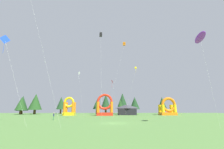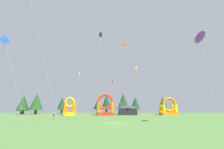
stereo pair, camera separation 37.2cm
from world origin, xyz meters
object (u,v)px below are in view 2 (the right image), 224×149
object	(u,v)px
kite_black_box	(101,35)
kite_orange_box	(125,44)
kite_purple_parafoil	(200,37)
inflatable_red_slide	(70,108)
kite_red_diamond	(112,82)
person_left_edge	(54,116)
kite_white_diamond	(79,74)
kite_blue_diamond	(5,41)
inflatable_blue_arch	(169,109)
kite_yellow_diamond	(136,69)
inflatable_orange_dome	(105,107)
festival_tent	(128,110)

from	to	relation	value
kite_black_box	kite_orange_box	size ratio (longest dim) A/B	0.73
kite_purple_parafoil	inflatable_red_slide	distance (m)	47.47
kite_red_diamond	person_left_edge	distance (m)	20.45
kite_white_diamond	kite_blue_diamond	bearing A→B (deg)	-108.07
kite_black_box	kite_white_diamond	distance (m)	17.63
kite_black_box	kite_red_diamond	size ratio (longest dim) A/B	1.74
kite_orange_box	kite_blue_diamond	distance (m)	40.73
kite_white_diamond	inflatable_red_slide	xyz separation A→B (m)	(-4.92, 11.17, -10.65)
inflatable_red_slide	inflatable_blue_arch	world-z (taller)	inflatable_blue_arch
kite_yellow_diamond	inflatable_red_slide	world-z (taller)	kite_yellow_diamond
inflatable_red_slide	inflatable_orange_dome	xyz separation A→B (m)	(13.03, -1.57, 0.36)
inflatable_red_slide	kite_black_box	bearing A→B (deg)	-64.90
kite_yellow_diamond	inflatable_blue_arch	size ratio (longest dim) A/B	2.60
inflatable_orange_dome	kite_black_box	bearing A→B (deg)	-91.90
kite_white_diamond	kite_yellow_diamond	bearing A→B (deg)	20.03
kite_blue_diamond	kite_yellow_diamond	size ratio (longest dim) A/B	0.81
kite_black_box	inflatable_blue_arch	bearing A→B (deg)	47.48
kite_red_diamond	kite_yellow_diamond	xyz separation A→B (m)	(8.99, 6.40, 6.03)
person_left_edge	festival_tent	xyz separation A→B (m)	(19.97, 25.19, 1.03)
inflatable_blue_arch	kite_yellow_diamond	bearing A→B (deg)	-158.20
kite_black_box	inflatable_red_slide	distance (m)	33.23
kite_yellow_diamond	inflatable_orange_dome	distance (m)	18.02
kite_purple_parafoil	inflatable_red_slide	bearing A→B (deg)	129.82
kite_purple_parafoil	inflatable_red_slide	xyz separation A→B (m)	(-29.44, 35.31, -11.83)
kite_yellow_diamond	festival_tent	size ratio (longest dim) A/B	2.49
kite_white_diamond	inflatable_orange_dome	world-z (taller)	kite_white_diamond
kite_blue_diamond	inflatable_blue_arch	distance (m)	55.04
inflatable_orange_dome	kite_orange_box	bearing A→B (deg)	-20.25
kite_yellow_diamond	festival_tent	bearing A→B (deg)	110.50
kite_black_box	kite_orange_box	xyz separation A→B (m)	(7.92, 21.90, 7.16)
kite_white_diamond	kite_black_box	bearing A→B (deg)	-63.91
inflatable_red_slide	festival_tent	world-z (taller)	inflatable_red_slide
kite_blue_diamond	inflatable_blue_arch	xyz separation A→B (m)	(39.97, 36.19, -11.01)
kite_purple_parafoil	inflatable_blue_arch	world-z (taller)	kite_purple_parafoil
person_left_edge	festival_tent	size ratio (longest dim) A/B	0.24
kite_red_diamond	inflatable_blue_arch	bearing A→B (deg)	27.87
kite_purple_parafoil	kite_yellow_diamond	world-z (taller)	kite_yellow_diamond
kite_white_diamond	kite_blue_diamond	size ratio (longest dim) A/B	0.98
kite_black_box	kite_blue_diamond	distance (m)	18.57
kite_black_box	inflatable_orange_dome	xyz separation A→B (m)	(0.81, 24.52, -16.21)
kite_white_diamond	kite_orange_box	xyz separation A→B (m)	(15.22, 6.98, 13.08)
inflatable_orange_dome	festival_tent	world-z (taller)	inflatable_orange_dome
kite_purple_parafoil	kite_yellow_diamond	size ratio (longest dim) A/B	0.87
kite_white_diamond	kite_purple_parafoil	xyz separation A→B (m)	(24.53, -24.14, 1.18)
kite_black_box	kite_purple_parafoil	distance (m)	20.11
kite_purple_parafoil	festival_tent	distance (m)	40.90
kite_white_diamond	kite_blue_diamond	world-z (taller)	kite_blue_diamond
kite_orange_box	inflatable_orange_dome	size ratio (longest dim) A/B	3.49
kite_black_box	inflatable_blue_arch	size ratio (longest dim) A/B	2.93
kite_purple_parafoil	inflatable_blue_arch	size ratio (longest dim) A/B	2.25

